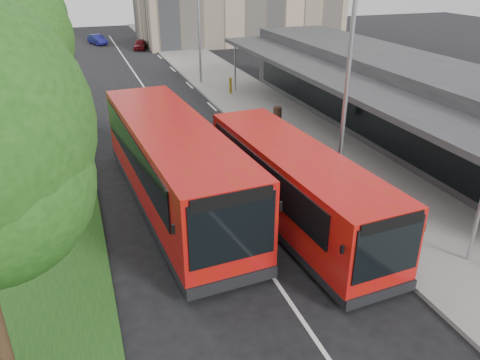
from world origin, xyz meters
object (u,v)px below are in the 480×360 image
(tree_mid, at_px, (8,48))
(lamp_post_far, at_px, (198,19))
(tree_far, at_px, (27,20))
(bollard, at_px, (230,86))
(lamp_post_near, at_px, (345,80))
(litter_bin, at_px, (277,115))
(car_near, at_px, (140,44))
(bus_main, at_px, (294,187))
(bus_second, at_px, (173,166))
(car_far, at_px, (97,40))

(tree_mid, distance_m, lamp_post_far, 17.08)
(tree_far, xyz_separation_m, bollard, (12.30, -2.84, -4.43))
(lamp_post_near, xyz_separation_m, litter_bin, (1.65, 9.28, -4.13))
(car_near, bearing_deg, bollard, -68.58)
(lamp_post_far, distance_m, bus_main, 21.31)
(bus_main, height_order, bus_second, bus_second)
(car_near, bearing_deg, bus_main, -77.55)
(lamp_post_near, distance_m, car_near, 37.18)
(tree_mid, distance_m, bus_second, 8.38)
(bus_main, bearing_deg, car_far, 91.11)
(tree_far, xyz_separation_m, litter_bin, (12.78, -9.77, -4.53))
(bus_second, xyz_separation_m, car_far, (-0.04, 40.07, -1.14))
(lamp_post_near, xyz_separation_m, car_far, (-5.91, 41.70, -4.20))
(lamp_post_far, height_order, car_near, lamp_post_far)
(tree_far, xyz_separation_m, lamp_post_far, (11.13, 0.95, -0.40))
(tree_far, xyz_separation_m, car_far, (5.22, 22.65, -4.60))
(lamp_post_near, relative_size, car_near, 2.66)
(bus_main, bearing_deg, lamp_post_far, 80.12)
(lamp_post_far, xyz_separation_m, bollard, (1.17, -3.79, -4.03))
(litter_bin, height_order, bollard, bollard)
(tree_mid, xyz_separation_m, bus_main, (8.91, -7.99, -3.88))
(tree_mid, bearing_deg, lamp_post_near, -32.36)
(lamp_post_near, height_order, bus_second, lamp_post_near)
(litter_bin, bearing_deg, tree_far, 142.60)
(bus_second, height_order, car_near, bus_second)
(tree_far, distance_m, litter_bin, 16.71)
(tree_mid, distance_m, bollard, 16.01)
(tree_far, height_order, car_far, tree_far)
(car_near, bearing_deg, car_far, 142.45)
(tree_mid, relative_size, lamp_post_far, 1.02)
(lamp_post_far, height_order, car_far, lamp_post_far)
(tree_mid, bearing_deg, bus_main, -41.86)
(bus_second, distance_m, car_far, 40.09)
(bus_second, bearing_deg, bollard, 60.31)
(tree_far, bearing_deg, car_far, 77.03)
(bus_main, height_order, litter_bin, bus_main)
(lamp_post_near, xyz_separation_m, bus_main, (-2.21, -0.93, -3.30))
(lamp_post_far, bearing_deg, car_far, 105.24)
(bus_second, bearing_deg, car_near, 79.71)
(tree_far, xyz_separation_m, lamp_post_near, (11.13, -19.05, -0.40))
(bollard, bearing_deg, litter_bin, -86.04)
(bollard, bearing_deg, bus_main, -101.17)
(bus_main, bearing_deg, tree_mid, 134.30)
(tree_mid, xyz_separation_m, bollard, (12.30, 9.16, -4.61))
(tree_mid, xyz_separation_m, lamp_post_near, (11.13, -7.05, -0.58))
(car_far, bearing_deg, tree_mid, -118.07)
(lamp_post_near, distance_m, lamp_post_far, 20.00)
(lamp_post_near, distance_m, litter_bin, 10.30)
(tree_mid, height_order, tree_far, tree_mid)
(litter_bin, distance_m, car_near, 27.84)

